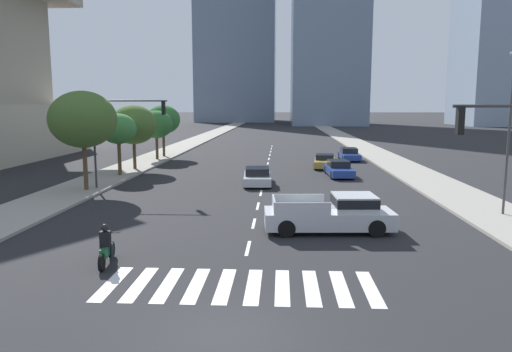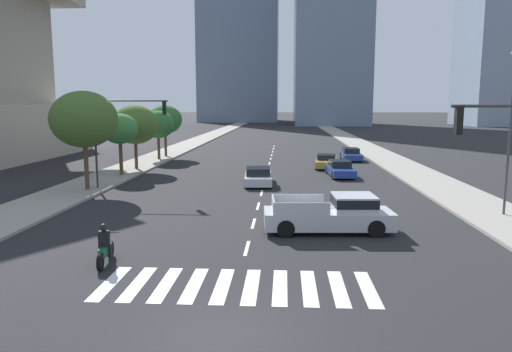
{
  "view_description": "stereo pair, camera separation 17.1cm",
  "coord_description": "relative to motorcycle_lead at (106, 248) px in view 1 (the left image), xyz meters",
  "views": [
    {
      "loc": [
        1.28,
        -10.87,
        5.58
      ],
      "look_at": [
        0.0,
        13.31,
        2.0
      ],
      "focal_mm": 33.46,
      "sensor_mm": 36.0,
      "label": 1
    },
    {
      "loc": [
        1.45,
        -10.86,
        5.58
      ],
      "look_at": [
        0.0,
        13.31,
        2.0
      ],
      "focal_mm": 33.46,
      "sensor_mm": 36.0,
      "label": 2
    }
  ],
  "objects": [
    {
      "name": "lane_divider_center",
      "position": [
        4.87,
        26.21,
        -0.58
      ],
      "size": [
        0.14,
        50.0,
        0.01
      ],
      "color": "silver",
      "rests_on": "ground"
    },
    {
      "name": "crosswalk_near",
      "position": [
        4.87,
        -1.79,
        -0.58
      ],
      "size": [
        8.55,
        2.99,
        0.01
      ],
      "color": "silver",
      "rests_on": "ground"
    },
    {
      "name": "traffic_signal_far",
      "position": [
        -4.35,
        14.82,
        3.8
      ],
      "size": [
        5.22,
        0.28,
        6.14
      ],
      "color": "#333335",
      "rests_on": "sidewalk_west"
    },
    {
      "name": "street_lamp_east",
      "position": [
        17.4,
        8.25,
        4.18
      ],
      "size": [
        0.5,
        0.24,
        8.03
      ],
      "color": "#3F3F42",
      "rests_on": "sidewalk_east"
    },
    {
      "name": "ground_plane",
      "position": [
        4.87,
        -5.11,
        -0.58
      ],
      "size": [
        800.0,
        800.0,
        0.0
      ],
      "primitive_type": "plane",
      "color": "#232326"
    },
    {
      "name": "street_tree_fourth",
      "position": [
        -6.56,
        32.12,
        3.09
      ],
      "size": [
        3.31,
        3.31,
        4.94
      ],
      "color": "#4C3823",
      "rests_on": "sidewalk_west"
    },
    {
      "name": "motorcycle_lead",
      "position": [
        0.0,
        0.0,
        0.0
      ],
      "size": [
        0.7,
        2.06,
        1.49
      ],
      "rotation": [
        0.0,
        0.0,
        1.69
      ],
      "color": "black",
      "rests_on": "ground"
    },
    {
      "name": "street_tree_third",
      "position": [
        -6.56,
        24.57,
        3.38
      ],
      "size": [
        3.98,
        3.98,
        5.51
      ],
      "color": "#4C3823",
      "rests_on": "sidewalk_west"
    },
    {
      "name": "sidewalk_east",
      "position": [
        17.1,
        24.89,
        -0.51
      ],
      "size": [
        4.0,
        260.0,
        0.15
      ],
      "primitive_type": "cube",
      "color": "gray",
      "rests_on": "ground"
    },
    {
      "name": "sedan_silver_3",
      "position": [
        4.46,
        17.63,
        -0.01
      ],
      "size": [
        2.12,
        4.81,
        1.24
      ],
      "rotation": [
        0.0,
        0.0,
        1.63
      ],
      "color": "#B7BABF",
      "rests_on": "ground"
    },
    {
      "name": "street_tree_nearest",
      "position": [
        -6.56,
        14.1,
        4.11
      ],
      "size": [
        4.28,
        4.28,
        6.38
      ],
      "color": "#4C3823",
      "rests_on": "sidewalk_west"
    },
    {
      "name": "sidewalk_west",
      "position": [
        -7.36,
        24.89,
        -0.51
      ],
      "size": [
        4.0,
        260.0,
        0.15
      ],
      "primitive_type": "cube",
      "color": "gray",
      "rests_on": "ground"
    },
    {
      "name": "sedan_gold_2",
      "position": [
        10.11,
        27.27,
        -0.02
      ],
      "size": [
        2.27,
        4.7,
        1.2
      ],
      "rotation": [
        0.0,
        0.0,
        -1.68
      ],
      "color": "#B28E38",
      "rests_on": "ground"
    },
    {
      "name": "street_tree_fifth",
      "position": [
        -6.56,
        34.98,
        3.51
      ],
      "size": [
        3.65,
        3.65,
        5.51
      ],
      "color": "#4C3823",
      "rests_on": "sidewalk_west"
    },
    {
      "name": "sedan_blue_1",
      "position": [
        10.76,
        22.07,
        -0.01
      ],
      "size": [
        2.02,
        4.79,
        1.25
      ],
      "rotation": [
        0.0,
        0.0,
        -1.51
      ],
      "color": "navy",
      "rests_on": "ground"
    },
    {
      "name": "pickup_truck",
      "position": [
        8.56,
        4.93,
        0.23
      ],
      "size": [
        5.79,
        2.38,
        1.67
      ],
      "rotation": [
        0.0,
        0.0,
        0.06
      ],
      "color": "#B7BABF",
      "rests_on": "ground"
    },
    {
      "name": "street_tree_second",
      "position": [
        -6.56,
        20.71,
        3.18
      ],
      "size": [
        2.8,
        2.8,
        4.83
      ],
      "color": "#4C3823",
      "rests_on": "sidewalk_west"
    },
    {
      "name": "sedan_blue_0",
      "position": [
        13.19,
        33.61,
        -0.01
      ],
      "size": [
        1.84,
        4.75,
        1.24
      ],
      "rotation": [
        0.0,
        0.0,
        -1.56
      ],
      "color": "navy",
      "rests_on": "ground"
    }
  ]
}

